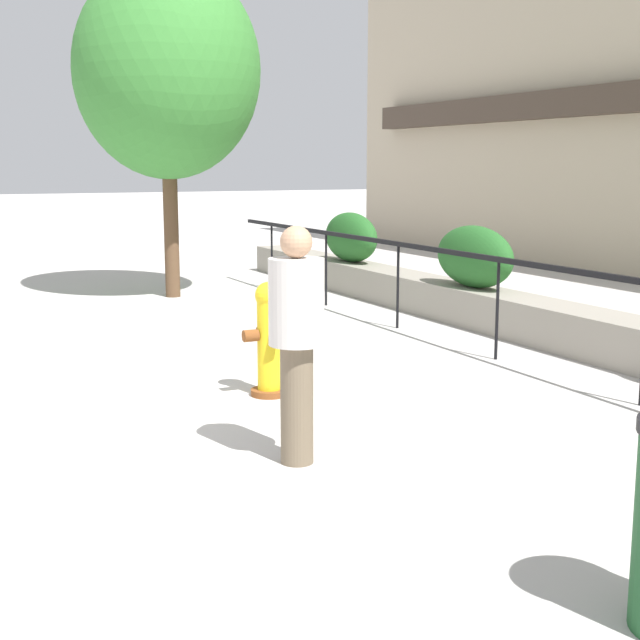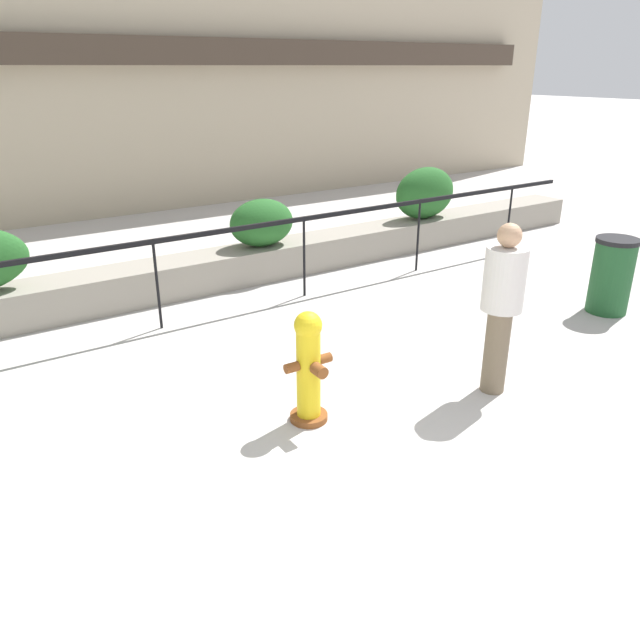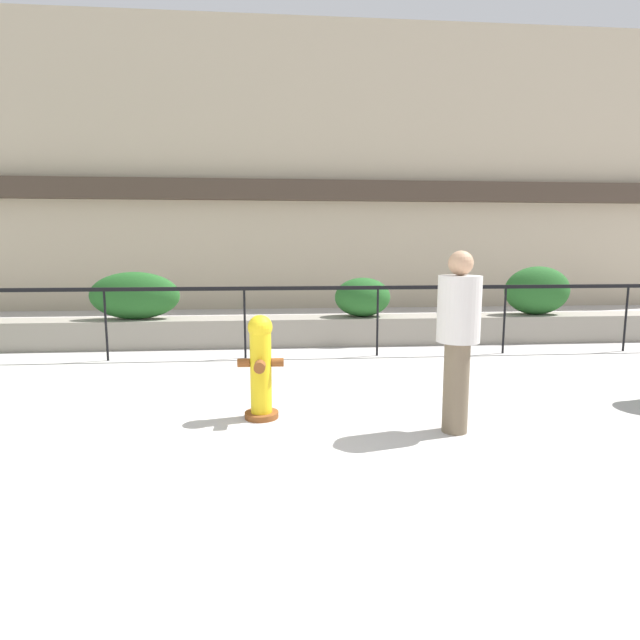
# 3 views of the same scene
# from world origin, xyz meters

# --- Properties ---
(ground_plane) EXTENTS (120.00, 120.00, 0.00)m
(ground_plane) POSITION_xyz_m (0.00, 0.00, 0.00)
(ground_plane) COLOR #BCB7B2
(building_facade) EXTENTS (30.00, 1.36, 8.00)m
(building_facade) POSITION_xyz_m (0.00, 11.98, 3.99)
(building_facade) COLOR tan
(building_facade) RESTS_ON ground
(planter_wall_low) EXTENTS (18.00, 0.70, 0.50)m
(planter_wall_low) POSITION_xyz_m (0.00, 6.00, 0.25)
(planter_wall_low) COLOR gray
(planter_wall_low) RESTS_ON ground
(fence_railing_segment) EXTENTS (15.00, 0.05, 1.15)m
(fence_railing_segment) POSITION_xyz_m (-0.00, 4.90, 1.02)
(fence_railing_segment) COLOR black
(fence_railing_segment) RESTS_ON ground
(hedge_bush_1) EXTENTS (1.57, 0.57, 0.84)m
(hedge_bush_1) POSITION_xyz_m (-1.99, 6.00, 0.92)
(hedge_bush_1) COLOR #235B23
(hedge_bush_1) RESTS_ON planter_wall_low
(hedge_bush_2) EXTENTS (1.03, 0.70, 0.72)m
(hedge_bush_2) POSITION_xyz_m (2.08, 6.00, 0.86)
(hedge_bush_2) COLOR #235B23
(hedge_bush_2) RESTS_ON planter_wall_low
(hedge_bush_3) EXTENTS (1.27, 0.60, 0.91)m
(hedge_bush_3) POSITION_xyz_m (5.42, 6.00, 0.96)
(hedge_bush_3) COLOR #235B23
(hedge_bush_3) RESTS_ON planter_wall_low
(fire_hydrant) EXTENTS (0.47, 0.43, 1.08)m
(fire_hydrant) POSITION_xyz_m (0.34, 2.01, 0.55)
(fire_hydrant) COLOR brown
(fire_hydrant) RESTS_ON ground
(pedestrian) EXTENTS (0.56, 0.56, 1.73)m
(pedestrian) POSITION_xyz_m (2.21, 1.46, 0.99)
(pedestrian) COLOR brown
(pedestrian) RESTS_ON ground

